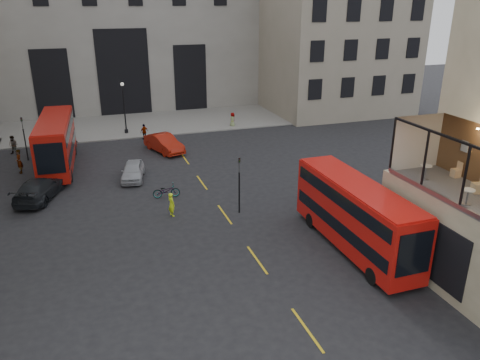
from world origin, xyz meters
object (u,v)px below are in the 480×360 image
object	(u,v)px
car_c	(39,189)
car_a	(133,171)
bus_far	(56,141)
pedestrian_c	(144,132)
traffic_light_near	(239,178)
pedestrian_b	(71,141)
cafe_table_far	(426,170)
cafe_table_mid	(468,194)
bicycle	(166,191)
pedestrian_a	(13,145)
pedestrian_d	(233,120)
cafe_chair_d	(456,172)
bus_near	(355,213)
traffic_light_far	(24,133)
street_lamp_b	(125,111)
car_b	(164,143)
pedestrian_e	(19,162)
cyclist	(171,204)
cafe_chair_c	(478,187)

from	to	relation	value
car_c	car_a	bearing A→B (deg)	-145.42
bus_far	pedestrian_c	world-z (taller)	bus_far
traffic_light_near	pedestrian_b	distance (m)	20.70
car_c	cafe_table_far	xyz separation A→B (m)	(19.43, -15.17, 4.32)
bus_far	cafe_table_mid	world-z (taller)	cafe_table_mid
bicycle	pedestrian_b	xyz separation A→B (m)	(-6.30, 13.83, 0.44)
pedestrian_b	pedestrian_a	bearing A→B (deg)	148.59
pedestrian_d	cafe_chair_d	xyz separation A→B (m)	(2.29, -30.14, 4.05)
bus_near	traffic_light_far	bearing A→B (deg)	129.42
car_a	pedestrian_b	distance (m)	10.44
pedestrian_c	cafe_chair_d	bearing A→B (deg)	84.51
cafe_chair_d	street_lamp_b	bearing A→B (deg)	113.92
car_b	pedestrian_e	bearing A→B (deg)	169.42
bicycle	cafe_table_mid	world-z (taller)	cafe_table_mid
bus_near	pedestrian_a	xyz separation A→B (m)	(-19.78, 24.73, -1.33)
car_a	bus_far	bearing A→B (deg)	151.74
pedestrian_e	traffic_light_near	bearing A→B (deg)	32.25
cafe_chair_d	cyclist	bearing A→B (deg)	143.05
car_a	car_c	world-z (taller)	car_c
car_b	pedestrian_d	world-z (taller)	car_b
street_lamp_b	cafe_chair_c	size ratio (longest dim) A/B	6.01
bus_near	pedestrian_e	size ratio (longest dim) A/B	5.06
traffic_light_near	traffic_light_far	distance (m)	21.26
cafe_chair_c	street_lamp_b	bearing A→B (deg)	111.74
car_b	cafe_table_far	bearing A→B (deg)	-88.03
cafe_table_mid	cafe_table_far	xyz separation A→B (m)	(0.34, 3.16, 0.01)
pedestrian_a	pedestrian_b	world-z (taller)	pedestrian_b
bus_near	car_b	world-z (taller)	bus_near
bus_far	car_a	xyz separation A→B (m)	(5.49, -4.65, -1.66)
pedestrian_b	cafe_table_mid	bearing A→B (deg)	-87.29
cafe_table_mid	cafe_chair_d	size ratio (longest dim) A/B	0.89
pedestrian_b	cafe_table_mid	world-z (taller)	cafe_table_mid
bus_far	cafe_table_mid	xyz separation A→B (m)	(17.98, -24.80, 2.73)
traffic_light_near	car_a	distance (m)	10.42
bus_near	pedestrian_d	distance (m)	27.95
pedestrian_d	cafe_chair_d	size ratio (longest dim) A/B	1.98
bus_far	cafe_table_far	distance (m)	28.48
pedestrian_a	pedestrian_b	distance (m)	4.93
bus_far	pedestrian_b	bearing A→B (deg)	78.28
cafe_chair_c	traffic_light_far	bearing A→B (deg)	129.48
bus_far	cafe_chair_c	world-z (taller)	cafe_chair_c
cafe_table_far	cyclist	bearing A→B (deg)	139.84
bicycle	car_c	bearing A→B (deg)	78.05
bus_far	pedestrian_a	xyz separation A→B (m)	(-3.93, 5.14, -1.48)
cafe_chair_c	bus_far	bearing A→B (deg)	129.11
traffic_light_far	pedestrian_e	xyz separation A→B (m)	(-0.29, -3.26, -1.46)
pedestrian_a	bus_near	bearing A→B (deg)	-28.94
car_b	cafe_chair_d	distance (m)	26.25
bicycle	cafe_table_mid	bearing A→B (deg)	-140.70
car_b	cyclist	xyz separation A→B (m)	(-1.94, -13.76, -0.01)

